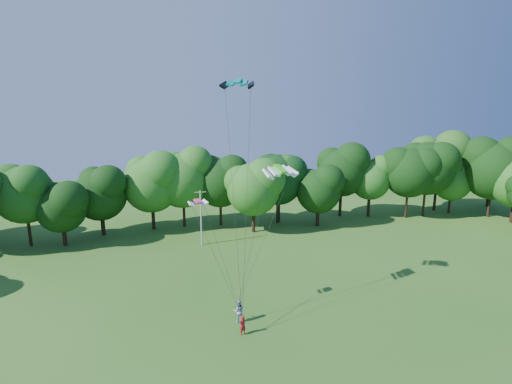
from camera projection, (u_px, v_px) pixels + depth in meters
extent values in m
cylinder|color=#AFAFA6|center=(201.00, 218.00, 50.74)|extent=(0.18, 0.18, 7.14)
cube|color=#AFAFA6|center=(200.00, 192.00, 49.99)|extent=(1.43, 0.10, 0.08)
imported|color=#A81520|center=(242.00, 325.00, 31.52)|extent=(0.72, 0.64, 1.64)
imported|color=#91A3CA|center=(239.00, 311.00, 33.39)|extent=(0.97, 0.77, 1.92)
cube|color=#048282|center=(238.00, 81.00, 32.22)|extent=(2.96, 2.15, 0.55)
cube|color=#39DB20|center=(280.00, 169.00, 34.53)|extent=(3.33, 2.31, 0.70)
cube|color=#DB3D71|center=(198.00, 201.00, 32.16)|extent=(1.72, 1.19, 0.27)
cylinder|color=black|center=(278.00, 210.00, 60.40)|extent=(0.45, 0.45, 4.15)
ellipsoid|color=black|center=(278.00, 174.00, 59.19)|extent=(8.30, 8.30, 9.06)
cylinder|color=#352815|center=(435.00, 197.00, 67.31)|extent=(0.53, 0.53, 4.59)
ellipsoid|color=#244F18|center=(439.00, 162.00, 65.96)|extent=(9.18, 9.18, 10.01)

